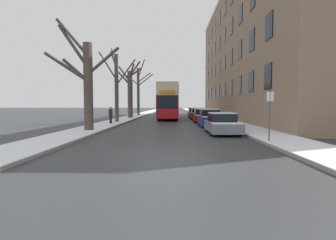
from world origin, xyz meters
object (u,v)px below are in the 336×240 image
object	(u,v)px
bare_tree_left_2	(130,91)
bare_tree_left_3	(139,89)
parked_car_2	(203,116)
parked_car_4	(194,113)
parked_car_1	(210,118)
parked_car_0	(222,124)
bare_tree_left_0	(86,80)
parked_car_3	(197,114)
oncoming_van	(166,107)
bare_tree_left_1	(116,85)
double_decker_bus	(168,100)
street_sign_post	(270,114)
pedestrian_left_sidewalk	(111,115)

from	to	relation	value
bare_tree_left_2	bare_tree_left_3	xyz separation A→B (m)	(-0.08, 9.30, 0.75)
parked_car_2	parked_car_4	distance (m)	11.93
parked_car_1	parked_car_0	bearing A→B (deg)	-90.00
bare_tree_left_0	parked_car_1	distance (m)	10.47
bare_tree_left_0	parked_car_3	bearing A→B (deg)	60.56
parked_car_2	oncoming_van	world-z (taller)	oncoming_van
bare_tree_left_1	bare_tree_left_2	world-z (taller)	bare_tree_left_1
parked_car_0	bare_tree_left_2	bearing A→B (deg)	116.16
parked_car_1	parked_car_4	bearing A→B (deg)	90.00
parked_car_0	parked_car_1	size ratio (longest dim) A/B	0.96
bare_tree_left_0	parked_car_4	world-z (taller)	bare_tree_left_0
bare_tree_left_1	parked_car_4	distance (m)	16.10
parked_car_1	double_decker_bus	bearing A→B (deg)	107.83
parked_car_2	street_sign_post	xyz separation A→B (m)	(1.38, -15.30, 0.76)
bare_tree_left_3	bare_tree_left_0	bearing A→B (deg)	-90.17
bare_tree_left_1	parked_car_4	size ratio (longest dim) A/B	1.96
bare_tree_left_0	parked_car_1	xyz separation A→B (m)	(8.95, 4.67, -2.80)
parked_car_0	parked_car_2	distance (m)	10.92
parked_car_0	oncoming_van	world-z (taller)	oncoming_van
parked_car_2	oncoming_van	distance (m)	27.42
parked_car_3	street_sign_post	world-z (taller)	street_sign_post
bare_tree_left_3	double_decker_bus	bearing A→B (deg)	-62.77
parked_car_2	bare_tree_left_1	bearing A→B (deg)	-172.59
parked_car_4	bare_tree_left_3	bearing A→B (deg)	153.91
double_decker_bus	oncoming_van	world-z (taller)	double_decker_bus
parked_car_2	street_sign_post	distance (m)	15.38
bare_tree_left_1	parked_car_0	bearing A→B (deg)	-47.93
parked_car_2	parked_car_3	xyz separation A→B (m)	(0.00, 5.87, -0.03)
bare_tree_left_3	oncoming_van	bearing A→B (deg)	68.07
bare_tree_left_2	parked_car_4	xyz separation A→B (m)	(8.79, 4.95, -3.03)
bare_tree_left_1	parked_car_3	world-z (taller)	bare_tree_left_1
bare_tree_left_3	parked_car_0	xyz separation A→B (m)	(8.87, -27.19, -3.80)
parked_car_1	oncoming_van	size ratio (longest dim) A/B	0.89
bare_tree_left_0	double_decker_bus	xyz separation A→B (m)	(5.21, 16.29, -1.02)
bare_tree_left_0	oncoming_van	bearing A→B (deg)	83.21
bare_tree_left_0	parked_car_2	world-z (taller)	bare_tree_left_0
parked_car_1	parked_car_4	xyz separation A→B (m)	(-0.00, 17.25, -0.05)
bare_tree_left_1	parked_car_1	size ratio (longest dim) A/B	1.84
bare_tree_left_3	parked_car_1	distance (m)	23.64
parked_car_0	street_sign_post	bearing A→B (deg)	-72.53
bare_tree_left_0	bare_tree_left_3	bearing A→B (deg)	89.83
bare_tree_left_0	double_decker_bus	world-z (taller)	bare_tree_left_0
parked_car_1	pedestrian_left_sidewalk	world-z (taller)	pedestrian_left_sidewalk
parked_car_4	street_sign_post	bearing A→B (deg)	-87.10
bare_tree_left_2	parked_car_0	xyz separation A→B (m)	(8.79, -17.90, -3.04)
double_decker_bus	street_sign_post	xyz separation A→B (m)	(5.12, -21.60, -1.05)
parked_car_4	oncoming_van	xyz separation A→B (m)	(-4.54, 15.10, 0.68)
parked_car_0	parked_car_3	size ratio (longest dim) A/B	0.99
bare_tree_left_2	double_decker_bus	world-z (taller)	bare_tree_left_2
oncoming_van	street_sign_post	xyz separation A→B (m)	(5.92, -42.33, 0.10)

